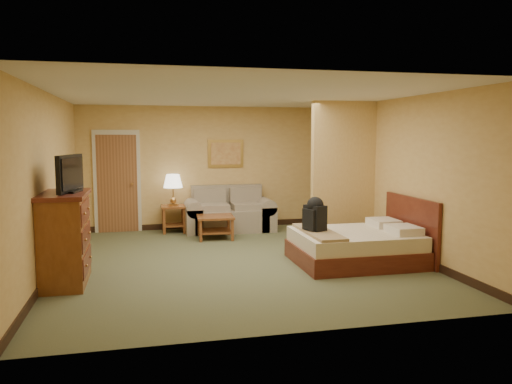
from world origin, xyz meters
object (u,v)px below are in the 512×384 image
object	(u,v)px
dresser	(65,238)
bed	(359,245)
loveseat	(229,216)
coffee_table	(215,222)

from	to	relation	value
dresser	bed	size ratio (longest dim) A/B	0.64
loveseat	coffee_table	size ratio (longest dim) A/B	2.53
dresser	loveseat	bearing A→B (deg)	49.49
dresser	coffee_table	bearing A→B (deg)	46.55
coffee_table	dresser	size ratio (longest dim) A/B	0.59
loveseat	dresser	distance (m)	4.30
dresser	bed	distance (m)	4.32
loveseat	bed	xyz separation A→B (m)	(1.51, -3.11, -0.03)
loveseat	coffee_table	distance (m)	0.85
coffee_table	dresser	world-z (taller)	dresser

